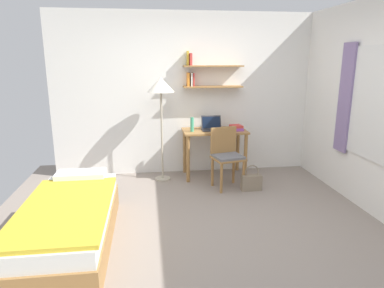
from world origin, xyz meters
The scene contains 10 objects.
ground_plane centered at (0.00, 0.00, 0.00)m, with size 5.28×5.28×0.00m, color gray.
wall_back centered at (0.01, 2.02, 1.31)m, with size 4.40×0.27×2.60m.
bed centered at (-1.52, -0.20, 0.24)m, with size 0.84×1.91×0.54m.
desk centered at (0.36, 1.70, 0.62)m, with size 1.01×0.56×0.77m.
desk_chair centered at (0.45, 1.19, 0.50)m, with size 0.50×0.47×0.89m.
standing_lamp centered at (-0.48, 1.63, 1.42)m, with size 0.40×0.40×1.61m.
laptop centered at (0.32, 1.72, 0.82)m, with size 0.32×0.23×0.22m.
water_bottle centered at (-0.01, 1.63, 0.88)m, with size 0.06×0.06×0.22m, color #42A87F.
book_stack centered at (0.70, 1.64, 0.81)m, with size 0.20×0.23×0.08m.
handbag centered at (0.78, 1.00, 0.13)m, with size 0.29×0.11×0.38m.
Camera 1 is at (-0.70, -3.52, 1.87)m, focal length 31.84 mm.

